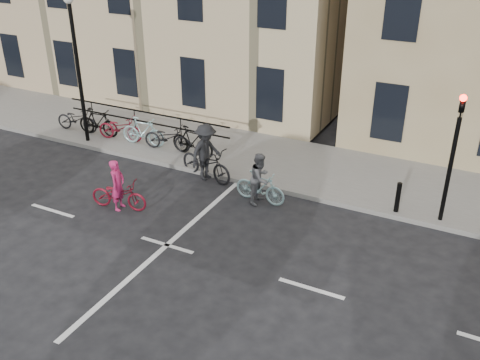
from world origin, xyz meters
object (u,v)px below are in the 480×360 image
at_px(cyclist_pink, 118,192).
at_px(cyclist_grey, 260,183).
at_px(traffic_light, 455,143).
at_px(lamp_post, 76,51).
at_px(cyclist_dark, 206,158).

distance_m(cyclist_pink, cyclist_grey, 4.15).
xyz_separation_m(traffic_light, lamp_post, (-12.70, 0.06, 1.04)).
xyz_separation_m(lamp_post, cyclist_pink, (4.17, -3.38, -2.96)).
bearing_deg(cyclist_grey, traffic_light, -74.50).
bearing_deg(cyclist_pink, lamp_post, 39.94).
height_order(traffic_light, cyclist_dark, traffic_light).
xyz_separation_m(traffic_light, cyclist_pink, (-8.53, -3.32, -1.92)).
relative_size(lamp_post, cyclist_grey, 3.20).
xyz_separation_m(lamp_post, cyclist_grey, (7.67, -1.15, -2.85)).
distance_m(lamp_post, cyclist_pink, 6.12).
xyz_separation_m(cyclist_pink, cyclist_dark, (1.27, 2.88, 0.21)).
bearing_deg(cyclist_grey, cyclist_pink, 125.74).
relative_size(traffic_light, cyclist_grey, 2.36).
relative_size(cyclist_grey, cyclist_dark, 0.74).
bearing_deg(cyclist_pink, cyclist_grey, -68.58).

